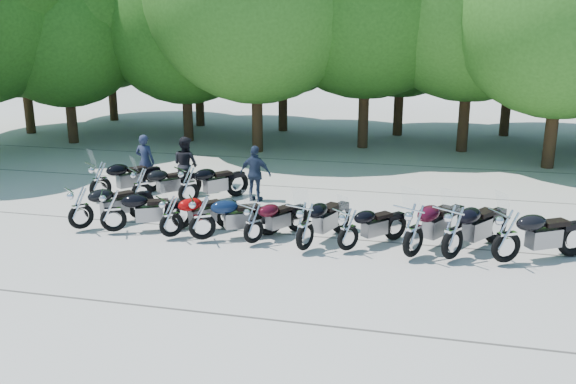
% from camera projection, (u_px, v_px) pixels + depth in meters
% --- Properties ---
extents(ground, '(90.00, 90.00, 0.00)m').
position_uv_depth(ground, '(273.00, 256.00, 13.78)').
color(ground, gray).
rests_on(ground, ground).
extents(tree_0, '(7.50, 7.50, 9.21)m').
position_uv_depth(tree_0, '(18.00, 15.00, 27.91)').
color(tree_0, '#3A2614').
rests_on(tree_0, ground).
extents(tree_1, '(6.97, 6.97, 8.55)m').
position_uv_depth(tree_1, '(63.00, 24.00, 25.63)').
color(tree_1, '#3A2614').
rests_on(tree_1, ground).
extents(tree_2, '(7.31, 7.31, 8.97)m').
position_uv_depth(tree_2, '(184.00, 18.00, 26.01)').
color(tree_2, '#3A2614').
rests_on(tree_2, ground).
extents(tree_6, '(8.00, 8.00, 9.82)m').
position_uv_depth(tree_6, '(566.00, 1.00, 20.72)').
color(tree_6, '#3A2614').
rests_on(tree_6, ground).
extents(tree_9, '(7.59, 7.59, 9.32)m').
position_uv_depth(tree_9, '(106.00, 15.00, 31.80)').
color(tree_9, '#3A2614').
rests_on(tree_9, ground).
extents(tree_10, '(7.78, 7.78, 9.55)m').
position_uv_depth(tree_10, '(196.00, 12.00, 30.03)').
color(tree_10, '#3A2614').
rests_on(tree_10, ground).
extents(tree_11, '(7.56, 7.56, 9.28)m').
position_uv_depth(tree_11, '(283.00, 15.00, 28.56)').
color(tree_11, '#3A2614').
rests_on(tree_11, ground).
extents(tree_12, '(7.88, 7.88, 9.67)m').
position_uv_depth(tree_12, '(403.00, 9.00, 27.31)').
color(tree_12, '#3A2614').
rests_on(tree_12, ground).
extents(tree_13, '(8.31, 8.31, 10.20)m').
position_uv_depth(tree_13, '(516.00, 2.00, 27.10)').
color(tree_13, '#3A2614').
rests_on(tree_13, ground).
extents(motorcycle_0, '(1.97, 2.20, 1.29)m').
position_uv_depth(motorcycle_0, '(80.00, 207.00, 15.27)').
color(motorcycle_0, black).
rests_on(motorcycle_0, ground).
extents(motorcycle_1, '(2.31, 1.60, 1.26)m').
position_uv_depth(motorcycle_1, '(113.00, 210.00, 15.05)').
color(motorcycle_1, black).
rests_on(motorcycle_1, ground).
extents(motorcycle_2, '(1.95, 2.03, 1.22)m').
position_uv_depth(motorcycle_2, '(171.00, 215.00, 14.70)').
color(motorcycle_2, '#9E0506').
rests_on(motorcycle_2, ground).
extents(motorcycle_3, '(2.31, 1.75, 1.28)m').
position_uv_depth(motorcycle_3, '(202.00, 217.00, 14.48)').
color(motorcycle_3, '#0C1935').
rests_on(motorcycle_3, ground).
extents(motorcycle_4, '(1.63, 2.07, 1.16)m').
position_uv_depth(motorcycle_4, '(253.00, 222.00, 14.29)').
color(motorcycle_4, '#3D0813').
rests_on(motorcycle_4, ground).
extents(motorcycle_5, '(1.49, 2.44, 1.32)m').
position_uv_depth(motorcycle_5, '(305.00, 225.00, 13.81)').
color(motorcycle_5, black).
rests_on(motorcycle_5, ground).
extents(motorcycle_6, '(1.86, 1.97, 1.18)m').
position_uv_depth(motorcycle_6, '(348.00, 228.00, 13.82)').
color(motorcycle_6, black).
rests_on(motorcycle_6, ground).
extents(motorcycle_7, '(1.94, 2.59, 1.44)m').
position_uv_depth(motorcycle_7, '(414.00, 229.00, 13.37)').
color(motorcycle_7, '#380716').
rests_on(motorcycle_7, ground).
extents(motorcycle_8, '(2.08, 2.53, 1.44)m').
position_uv_depth(motorcycle_8, '(453.00, 231.00, 13.25)').
color(motorcycle_8, black).
rests_on(motorcycle_8, ground).
extents(motorcycle_9, '(2.52, 1.93, 1.40)m').
position_uv_depth(motorcycle_9, '(507.00, 235.00, 13.06)').
color(motorcycle_9, black).
rests_on(motorcycle_9, ground).
extents(motorcycle_10, '(1.98, 2.34, 1.34)m').
position_uv_depth(motorcycle_10, '(100.00, 180.00, 17.83)').
color(motorcycle_10, black).
rests_on(motorcycle_10, ground).
extents(motorcycle_11, '(1.95, 2.05, 1.23)m').
position_uv_depth(motorcycle_11, '(141.00, 184.00, 17.52)').
color(motorcycle_11, black).
rests_on(motorcycle_11, ground).
extents(motorcycle_12, '(2.00, 2.23, 1.30)m').
position_uv_depth(motorcycle_12, '(188.00, 184.00, 17.41)').
color(motorcycle_12, black).
rests_on(motorcycle_12, ground).
extents(rider_0, '(0.65, 0.45, 1.73)m').
position_uv_depth(rider_0, '(145.00, 161.00, 19.31)').
color(rider_0, '#1F2641').
rests_on(rider_0, ground).
extents(rider_1, '(1.05, 0.96, 1.75)m').
position_uv_depth(rider_1, '(186.00, 164.00, 18.84)').
color(rider_1, black).
rests_on(rider_1, ground).
extents(rider_2, '(1.02, 0.54, 1.67)m').
position_uv_depth(rider_2, '(255.00, 174.00, 17.84)').
color(rider_2, '#202B43').
rests_on(rider_2, ground).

